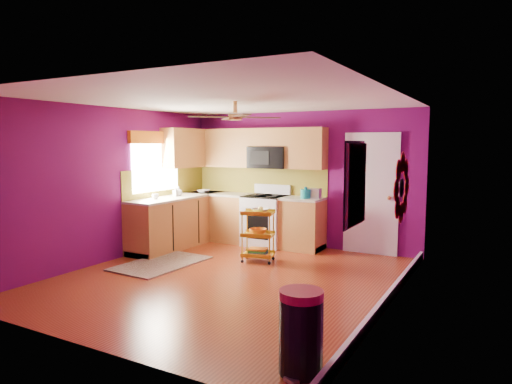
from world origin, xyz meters
The scene contains 18 objects.
ground centered at (0.00, 0.00, 0.00)m, with size 5.00×5.00×0.00m, color maroon.
room_envelope centered at (0.03, 0.00, 1.63)m, with size 4.54×5.04×2.52m.
lower_cabinets centered at (-1.35, 1.82, 0.43)m, with size 2.81×2.31×0.94m.
electric_range centered at (-0.55, 2.17, 0.48)m, with size 0.76×0.66×1.13m.
upper_cabinetry centered at (-1.24, 2.17, 1.80)m, with size 2.80×2.30×1.26m.
left_window centered at (-2.22, 1.05, 1.74)m, with size 0.08×1.35×1.08m.
panel_door centered at (1.35, 2.47, 1.02)m, with size 0.95×0.11×2.15m.
right_wall_art centered at (2.23, -0.34, 1.44)m, with size 0.04×2.74×1.04m.
ceiling_fan centered at (0.00, 0.20, 2.29)m, with size 1.01×1.01×0.26m.
shag_rug centered at (-1.36, 0.14, 0.01)m, with size 0.92×1.50×0.02m, color black.
rolling_cart centered at (-0.09, 1.04, 0.47)m, with size 0.58×0.48×0.91m.
trash_can centered at (1.97, -1.97, 0.35)m, with size 0.48×0.48×0.71m.
teal_kettle centered at (0.27, 2.14, 1.02)m, with size 0.18×0.18×0.21m.
toaster centered at (0.40, 2.24, 1.03)m, with size 0.22×0.15×0.18m, color beige.
soap_bottle_a centered at (-1.96, 1.27, 1.03)m, with size 0.08×0.08×0.18m, color #EA3F72.
soap_bottle_b centered at (-1.95, 1.35, 1.03)m, with size 0.14×0.14×0.18m, color white.
counter_dish centered at (-1.88, 2.05, 0.97)m, with size 0.24×0.24×0.06m, color white.
counter_cup centered at (-2.00, 0.77, 0.99)m, with size 0.12×0.12×0.09m, color white.
Camera 1 is at (3.40, -5.33, 1.90)m, focal length 32.00 mm.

